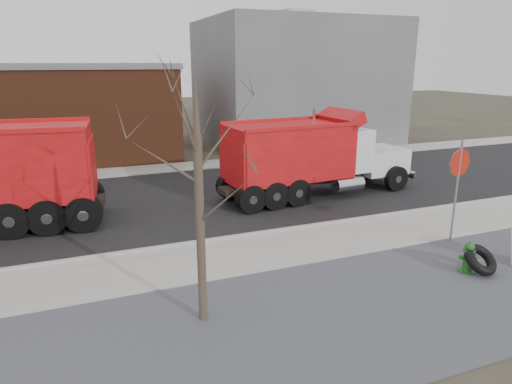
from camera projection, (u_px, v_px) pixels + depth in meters
name	position (u px, v px, depth m)	size (l,w,h in m)	color
ground	(287.00, 252.00, 13.25)	(120.00, 120.00, 0.00)	#383328
gravel_verge	(354.00, 310.00, 10.12)	(60.00, 5.00, 0.03)	slate
sidewalk	(283.00, 248.00, 13.46)	(60.00, 2.50, 0.06)	#9E9B93
curb	(266.00, 232.00, 14.62)	(60.00, 0.15, 0.11)	#9E9B93
road	(222.00, 195.00, 18.88)	(60.00, 9.40, 0.02)	black
far_sidewalk	(189.00, 166.00, 23.96)	(60.00, 2.00, 0.06)	#9E9B93
building_grey	(294.00, 82.00, 31.42)	(12.00, 10.00, 8.00)	slate
bare_tree	(198.00, 170.00, 8.88)	(3.20, 3.20, 5.20)	#382D23
fire_hydrant	(468.00, 259.00, 11.88)	(0.49, 0.48, 0.85)	#2B6827
truck_tire	(481.00, 260.00, 11.78)	(1.05, 1.01, 0.78)	black
stop_sign	(458.00, 175.00, 13.47)	(0.85, 0.14, 3.15)	gray
dump_truck_red_a	(312.00, 154.00, 18.37)	(8.53, 2.94, 3.42)	black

